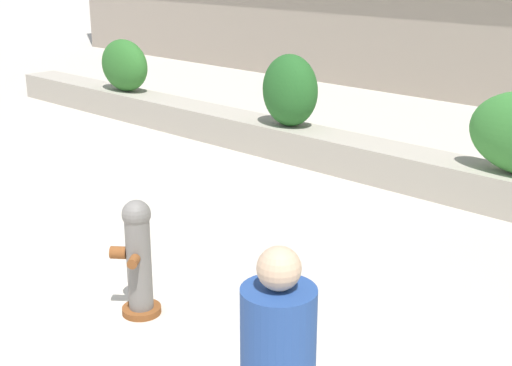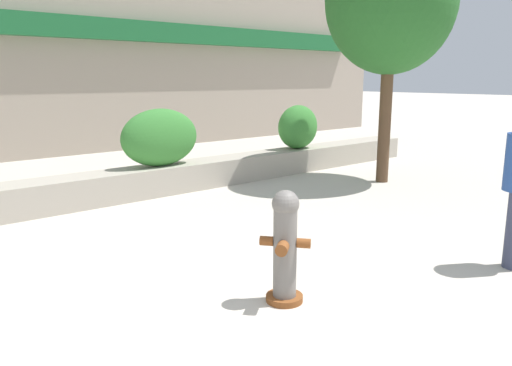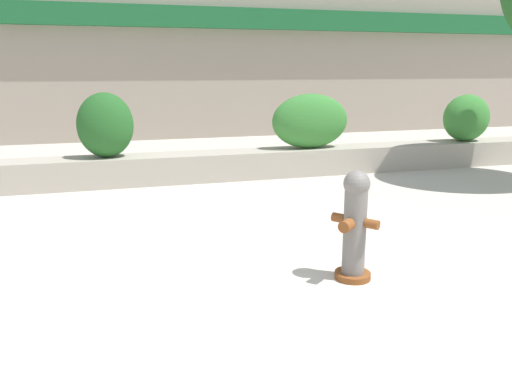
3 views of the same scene
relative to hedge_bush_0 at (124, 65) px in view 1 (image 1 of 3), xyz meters
name	(u,v)px [view 1 (image 1 of 3)]	position (x,y,z in m)	size (l,w,h in m)	color
planter_wall_low	(380,162)	(5.86, 0.00, -0.74)	(18.00, 0.70, 0.50)	#ADA393
hedge_bush_0	(124,65)	(0.00, 0.00, 0.00)	(1.20, 0.60, 0.99)	#2D6B28
hedge_bush_1	(290,90)	(4.17, 0.00, 0.06)	(0.95, 0.70, 1.11)	#235B23
fire_hydrant	(138,257)	(6.50, -4.78, -0.44)	(0.49, 0.49, 1.08)	brown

